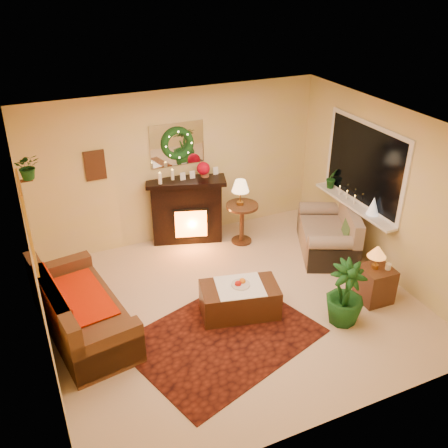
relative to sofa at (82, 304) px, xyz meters
name	(u,v)px	position (x,y,z in m)	size (l,w,h in m)	color
floor	(234,305)	(2.04, -0.32, -0.43)	(5.00, 5.00, 0.00)	beige
ceiling	(236,130)	(2.04, -0.32, 2.17)	(5.00, 5.00, 0.00)	white
wall_back	(178,167)	(2.04, 1.93, 0.87)	(5.00, 5.00, 0.00)	#EFD88C
wall_front	(336,329)	(2.04, -2.57, 0.87)	(5.00, 5.00, 0.00)	#EFD88C
wall_left	(35,269)	(-0.46, -0.32, 0.87)	(4.50, 4.50, 0.00)	#EFD88C
wall_right	(387,193)	(4.54, -0.32, 0.87)	(4.50, 4.50, 0.00)	#EFD88C
area_rug	(223,337)	(1.61, -0.89, -0.42)	(2.30, 1.73, 0.01)	#521710
sofa	(82,304)	(0.00, 0.00, 0.00)	(0.87, 1.97, 0.85)	brown
red_throw	(77,298)	(-0.04, 0.12, 0.03)	(0.74, 1.21, 0.02)	#AF211E
fireplace	(187,211)	(2.09, 1.72, 0.12)	(1.17, 0.37, 1.07)	black
poinsettia	(203,168)	(2.40, 1.69, 0.87)	(0.22, 0.22, 0.22)	#B7021A
mantel_candle_a	(160,178)	(1.64, 1.67, 0.83)	(0.06, 0.06, 0.19)	#F7EAC1
mantel_candle_b	(172,175)	(1.88, 1.73, 0.83)	(0.06, 0.06, 0.17)	white
mantel_mirror	(177,144)	(2.04, 1.91, 1.27)	(0.92, 0.02, 0.72)	white
wreath	(178,144)	(2.04, 1.87, 1.29)	(0.55, 0.55, 0.11)	#194719
wall_art	(95,165)	(0.69, 1.91, 1.12)	(0.32, 0.03, 0.48)	#381E11
gold_mirror	(27,222)	(-0.44, -0.02, 1.32)	(0.03, 0.84, 1.00)	gold
hanging_plant	(30,178)	(-0.30, 0.73, 1.54)	(0.33, 0.28, 0.36)	#194719
loveseat	(328,229)	(4.10, 0.41, -0.01)	(0.82, 1.42, 0.82)	tan
window_frame	(365,165)	(4.53, 0.23, 1.12)	(0.03, 1.86, 1.36)	white
window_glass	(364,165)	(4.51, 0.23, 1.12)	(0.02, 1.70, 1.22)	black
window_sill	(354,205)	(4.42, 0.23, 0.44)	(0.22, 1.86, 0.04)	white
mini_tree	(373,206)	(4.45, -0.18, 0.61)	(0.19, 0.19, 0.28)	white
sill_plant	(332,177)	(4.45, 0.91, 0.66)	(0.26, 0.21, 0.47)	#34632E
side_table_round	(242,225)	(2.92, 1.26, -0.10)	(0.55, 0.55, 0.72)	black
lamp_cream	(240,196)	(2.90, 1.29, 0.45)	(0.29, 0.29, 0.45)	#FACD87
end_table_square	(375,284)	(3.95, -1.02, -0.16)	(0.44, 0.44, 0.53)	#451D13
lamp_tiffany	(377,255)	(3.91, -0.99, 0.32)	(0.27, 0.27, 0.39)	orange
coffee_table	(240,301)	(2.03, -0.51, -0.22)	(1.06, 0.58, 0.44)	#3C2916
fruit_bowl	(241,286)	(2.05, -0.49, 0.02)	(0.26, 0.26, 0.06)	silver
floor_palm	(345,294)	(3.24, -1.24, 0.02)	(1.54, 1.54, 2.75)	#16581B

